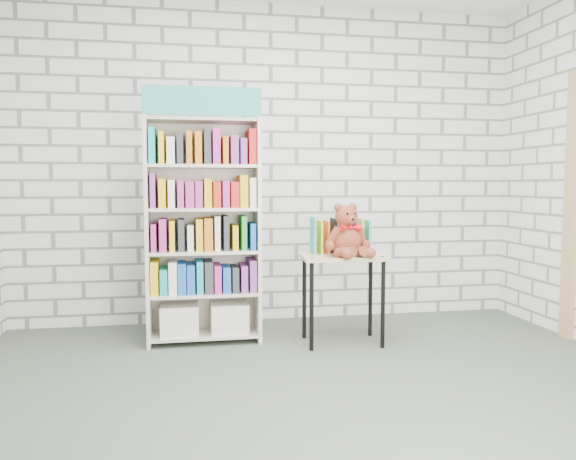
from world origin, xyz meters
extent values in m
plane|color=#464E42|center=(0.00, 0.00, 0.00)|extent=(4.50, 4.50, 0.00)
cube|color=silver|center=(0.00, 2.00, 1.40)|extent=(4.50, 0.02, 2.80)
cube|color=beige|center=(-1.04, 1.35, 0.86)|extent=(0.03, 0.33, 1.72)
cube|color=beige|center=(-0.21, 1.35, 0.86)|extent=(0.03, 0.33, 1.72)
cube|color=beige|center=(-0.62, 1.51, 0.86)|extent=(0.86, 0.02, 1.72)
cube|color=teal|center=(-0.62, 1.19, 1.83)|extent=(0.86, 0.02, 0.21)
cube|color=beige|center=(-0.62, 1.35, 0.06)|extent=(0.80, 0.31, 0.02)
cube|color=beige|center=(-0.62, 1.35, 0.38)|extent=(0.80, 0.31, 0.02)
cube|color=beige|center=(-0.62, 1.35, 0.71)|extent=(0.80, 0.31, 0.02)
cube|color=beige|center=(-0.62, 1.35, 1.03)|extent=(0.80, 0.31, 0.02)
cube|color=beige|center=(-0.62, 1.35, 1.36)|extent=(0.80, 0.31, 0.02)
cube|color=beige|center=(-0.62, 1.35, 1.70)|extent=(0.80, 0.31, 0.02)
cube|color=silver|center=(-0.81, 1.35, 0.18)|extent=(0.29, 0.27, 0.23)
cube|color=silver|center=(-0.43, 1.35, 0.18)|extent=(0.29, 0.27, 0.23)
cube|color=purple|center=(-0.62, 1.34, 0.51)|extent=(0.80, 0.27, 0.23)
cube|color=#333338|center=(-0.62, 1.34, 0.83)|extent=(0.80, 0.27, 0.23)
cube|color=red|center=(-0.62, 1.34, 1.16)|extent=(0.80, 0.27, 0.23)
cube|color=yellow|center=(-0.62, 1.34, 1.48)|extent=(0.80, 0.27, 0.23)
cube|color=tan|center=(0.42, 1.13, 0.67)|extent=(0.66, 0.47, 0.03)
cylinder|color=black|center=(0.14, 0.97, 0.33)|extent=(0.03, 0.03, 0.66)
cylinder|color=black|center=(0.16, 1.31, 0.33)|extent=(0.03, 0.03, 0.66)
cylinder|color=black|center=(0.68, 0.94, 0.33)|extent=(0.03, 0.03, 0.66)
cylinder|color=black|center=(0.70, 1.28, 0.33)|extent=(0.03, 0.03, 0.66)
cylinder|color=black|center=(0.15, 0.98, 0.68)|extent=(0.04, 0.04, 0.01)
cylinder|color=black|center=(0.67, 0.95, 0.68)|extent=(0.04, 0.04, 0.01)
cube|color=#2AB99E|center=(0.21, 1.24, 0.82)|extent=(0.02, 0.20, 0.26)
cube|color=yellow|center=(0.27, 1.24, 0.82)|extent=(0.02, 0.20, 0.26)
cube|color=orange|center=(0.32, 1.23, 0.82)|extent=(0.02, 0.20, 0.26)
cube|color=black|center=(0.37, 1.23, 0.82)|extent=(0.02, 0.20, 0.26)
cube|color=white|center=(0.43, 1.23, 0.82)|extent=(0.02, 0.20, 0.26)
cube|color=#ED5229|center=(0.48, 1.23, 0.82)|extent=(0.02, 0.20, 0.26)
cube|color=#306CB4|center=(0.53, 1.22, 0.82)|extent=(0.02, 0.20, 0.26)
cube|color=#F5C651|center=(0.59, 1.22, 0.82)|extent=(0.02, 0.20, 0.26)
cube|color=#2AB99E|center=(0.64, 1.22, 0.82)|extent=(0.02, 0.20, 0.26)
ellipsoid|color=brown|center=(0.42, 1.05, 0.80)|extent=(0.23, 0.20, 0.23)
sphere|color=brown|center=(0.42, 1.04, 0.98)|extent=(0.17, 0.17, 0.17)
sphere|color=brown|center=(0.36, 1.04, 1.05)|extent=(0.06, 0.06, 0.06)
sphere|color=brown|center=(0.48, 1.07, 1.05)|extent=(0.06, 0.06, 0.06)
sphere|color=brown|center=(0.44, 0.98, 0.96)|extent=(0.07, 0.07, 0.07)
sphere|color=black|center=(0.41, 0.97, 1.01)|extent=(0.02, 0.02, 0.02)
sphere|color=black|center=(0.47, 0.98, 1.01)|extent=(0.02, 0.02, 0.02)
sphere|color=black|center=(0.44, 0.95, 0.97)|extent=(0.02, 0.02, 0.02)
cylinder|color=brown|center=(0.31, 1.00, 0.84)|extent=(0.12, 0.09, 0.17)
cylinder|color=brown|center=(0.54, 1.05, 0.84)|extent=(0.12, 0.11, 0.17)
sphere|color=brown|center=(0.28, 0.98, 0.77)|extent=(0.07, 0.07, 0.07)
sphere|color=brown|center=(0.58, 1.04, 0.77)|extent=(0.07, 0.07, 0.07)
cylinder|color=brown|center=(0.38, 0.92, 0.73)|extent=(0.15, 0.19, 0.09)
cylinder|color=brown|center=(0.51, 0.95, 0.73)|extent=(0.09, 0.18, 0.09)
sphere|color=brown|center=(0.37, 0.84, 0.73)|extent=(0.08, 0.08, 0.08)
sphere|color=brown|center=(0.56, 0.88, 0.73)|extent=(0.08, 0.08, 0.08)
cone|color=red|center=(0.40, 0.97, 0.90)|extent=(0.08, 0.08, 0.06)
cone|color=red|center=(0.48, 0.99, 0.90)|extent=(0.08, 0.08, 0.06)
sphere|color=red|center=(0.44, 0.98, 0.90)|extent=(0.04, 0.04, 0.04)
cube|color=tan|center=(2.23, 0.95, 1.05)|extent=(0.05, 0.12, 2.10)
camera|label=1|loc=(-0.75, -2.98, 1.22)|focal=35.00mm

